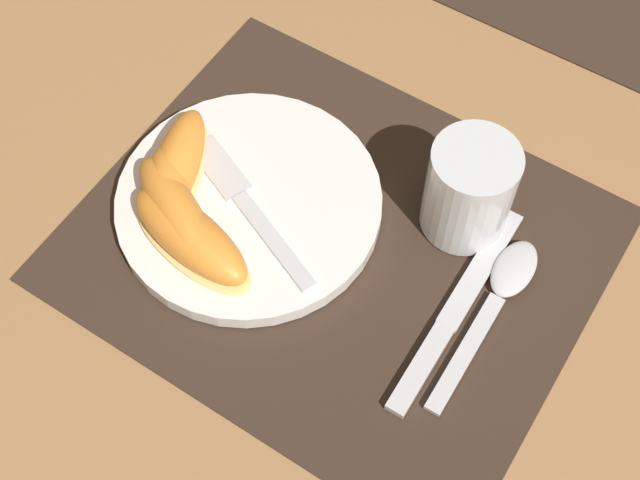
% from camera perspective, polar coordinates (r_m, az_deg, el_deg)
% --- Properties ---
extents(ground_plane, '(3.00, 3.00, 0.00)m').
position_cam_1_polar(ground_plane, '(0.78, 1.01, -0.34)').
color(ground_plane, '#A37547').
extents(placemat, '(0.43, 0.36, 0.00)m').
position_cam_1_polar(placemat, '(0.78, 1.01, -0.26)').
color(placemat, '#38281E').
rests_on(placemat, ground_plane).
extents(plate, '(0.23, 0.23, 0.02)m').
position_cam_1_polar(plate, '(0.79, -4.56, 2.37)').
color(plate, white).
rests_on(plate, placemat).
extents(juice_glass, '(0.07, 0.07, 0.09)m').
position_cam_1_polar(juice_glass, '(0.76, 9.47, 2.95)').
color(juice_glass, silver).
rests_on(juice_glass, placemat).
extents(knife, '(0.02, 0.22, 0.01)m').
position_cam_1_polar(knife, '(0.75, 8.58, -4.59)').
color(knife, silver).
rests_on(knife, placemat).
extents(spoon, '(0.03, 0.18, 0.01)m').
position_cam_1_polar(spoon, '(0.76, 11.54, -3.19)').
color(spoon, silver).
rests_on(spoon, placemat).
extents(fork, '(0.17, 0.09, 0.00)m').
position_cam_1_polar(fork, '(0.78, -4.93, 2.50)').
color(fork, silver).
rests_on(fork, plate).
extents(citrus_wedge_0, '(0.09, 0.14, 0.04)m').
position_cam_1_polar(citrus_wedge_0, '(0.79, -9.19, 4.50)').
color(citrus_wedge_0, '#F4DB84').
rests_on(citrus_wedge_0, plate).
extents(citrus_wedge_1, '(0.09, 0.10, 0.04)m').
position_cam_1_polar(citrus_wedge_1, '(0.77, -9.68, 3.04)').
color(citrus_wedge_1, '#F4DB84').
rests_on(citrus_wedge_1, plate).
extents(citrus_wedge_2, '(0.14, 0.10, 0.04)m').
position_cam_1_polar(citrus_wedge_2, '(0.76, -9.04, 1.49)').
color(citrus_wedge_2, '#F4DB84').
rests_on(citrus_wedge_2, plate).
extents(citrus_wedge_3, '(0.14, 0.07, 0.04)m').
position_cam_1_polar(citrus_wedge_3, '(0.75, -8.26, 0.15)').
color(citrus_wedge_3, '#F4DB84').
rests_on(citrus_wedge_3, plate).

